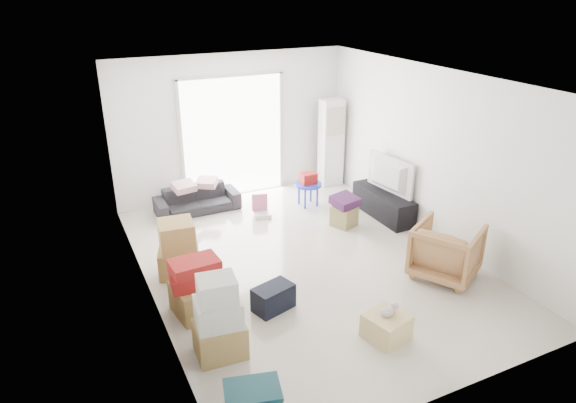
% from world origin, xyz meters
% --- Properties ---
extents(room_shell, '(4.98, 6.48, 3.18)m').
position_xyz_m(room_shell, '(0.00, 0.00, 1.35)').
color(room_shell, beige).
rests_on(room_shell, ground).
extents(sliding_door, '(2.10, 0.04, 2.33)m').
position_xyz_m(sliding_door, '(0.00, 2.98, 1.24)').
color(sliding_door, white).
rests_on(sliding_door, room_shell).
extents(ac_tower, '(0.45, 0.30, 1.75)m').
position_xyz_m(ac_tower, '(1.95, 2.65, 0.88)').
color(ac_tower, white).
rests_on(ac_tower, room_shell).
extents(tv_console, '(0.41, 1.37, 0.46)m').
position_xyz_m(tv_console, '(2.00, 0.86, 0.23)').
color(tv_console, black).
rests_on(tv_console, room_shell).
extents(television, '(0.75, 1.15, 0.14)m').
position_xyz_m(television, '(2.00, 0.86, 0.53)').
color(television, black).
rests_on(television, tv_console).
extents(sofa, '(1.51, 0.45, 0.59)m').
position_xyz_m(sofa, '(-0.91, 2.50, 0.29)').
color(sofa, '#2A292F').
rests_on(sofa, room_shell).
extents(pillow_left, '(0.46, 0.39, 0.13)m').
position_xyz_m(pillow_left, '(-1.14, 2.45, 0.65)').
color(pillow_left, '#DFA3AB').
rests_on(pillow_left, sofa).
extents(pillow_right, '(0.48, 0.46, 0.13)m').
position_xyz_m(pillow_right, '(-0.71, 2.49, 0.65)').
color(pillow_right, '#DFA3AB').
rests_on(pillow_right, sofa).
extents(armchair, '(1.10, 1.12, 0.86)m').
position_xyz_m(armchair, '(1.60, -1.19, 0.43)').
color(armchair, '#B57B50').
rests_on(armchair, room_shell).
extents(box_stack_a, '(0.56, 0.47, 0.98)m').
position_xyz_m(box_stack_a, '(-1.80, -1.41, 0.44)').
color(box_stack_a, olive).
rests_on(box_stack_a, room_shell).
extents(box_stack_b, '(0.63, 0.62, 0.74)m').
position_xyz_m(box_stack_b, '(-1.80, -0.53, 0.35)').
color(box_stack_b, olive).
rests_on(box_stack_b, room_shell).
extents(box_stack_c, '(0.66, 0.59, 0.82)m').
position_xyz_m(box_stack_c, '(-1.77, 0.48, 0.40)').
color(box_stack_c, olive).
rests_on(box_stack_c, room_shell).
extents(loose_box, '(0.39, 0.39, 0.31)m').
position_xyz_m(loose_box, '(-1.52, -0.29, 0.15)').
color(loose_box, olive).
rests_on(loose_box, room_shell).
extents(duffel_bag, '(0.58, 0.44, 0.33)m').
position_xyz_m(duffel_bag, '(-0.91, -0.88, 0.16)').
color(duffel_bag, black).
rests_on(duffel_bag, room_shell).
extents(ottoman, '(0.46, 0.46, 0.36)m').
position_xyz_m(ottoman, '(1.17, 0.82, 0.18)').
color(ottoman, '#938555').
rests_on(ottoman, room_shell).
extents(blanket, '(0.45, 0.45, 0.14)m').
position_xyz_m(blanket, '(1.17, 0.82, 0.43)').
color(blanket, '#381A43').
rests_on(blanket, ottoman).
extents(kids_table, '(0.51, 0.51, 0.64)m').
position_xyz_m(kids_table, '(1.02, 1.85, 0.45)').
color(kids_table, '#1B30C3').
rests_on(kids_table, room_shell).
extents(toy_walker, '(0.35, 0.33, 0.40)m').
position_xyz_m(toy_walker, '(0.05, 1.79, 0.11)').
color(toy_walker, silver).
rests_on(toy_walker, room_shell).
extents(wood_crate, '(0.54, 0.54, 0.30)m').
position_xyz_m(wood_crate, '(0.05, -1.97, 0.15)').
color(wood_crate, '#DAC37E').
rests_on(wood_crate, room_shell).
extents(plush_bunny, '(0.26, 0.15, 0.13)m').
position_xyz_m(plush_bunny, '(0.08, -1.96, 0.36)').
color(plush_bunny, '#B2ADA8').
rests_on(plush_bunny, wood_crate).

